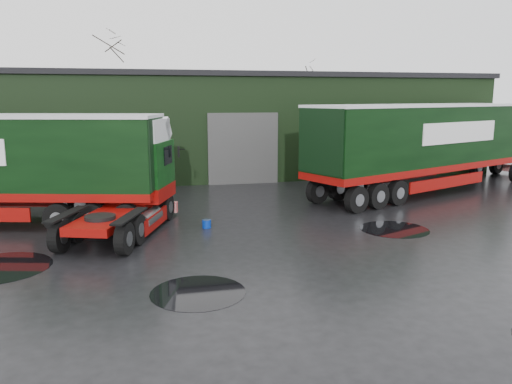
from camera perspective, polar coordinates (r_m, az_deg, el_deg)
ground at (r=14.81m, az=2.00°, el=-8.31°), size 100.00×100.00×0.00m
warehouse at (r=34.03m, az=-3.57°, el=7.90°), size 32.40×12.40×6.30m
hero_tractor at (r=18.24m, az=-15.57°, el=1.54°), size 4.84×7.13×4.09m
lorry_right at (r=26.44m, az=18.04°, el=4.68°), size 17.18×9.46×4.56m
wash_bucket at (r=18.90m, az=-5.67°, el=-3.64°), size 0.33×0.33×0.31m
tree_back_a at (r=43.57m, az=-16.48°, el=10.21°), size 4.40×4.40×9.50m
tree_back_b at (r=45.62m, az=4.35°, el=9.36°), size 4.40×4.40×7.50m
puddle_0 at (r=12.90m, az=-6.63°, el=-11.33°), size 2.42×2.42×0.01m
puddle_1 at (r=19.34m, az=15.51°, el=-4.12°), size 2.56×2.56×0.01m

